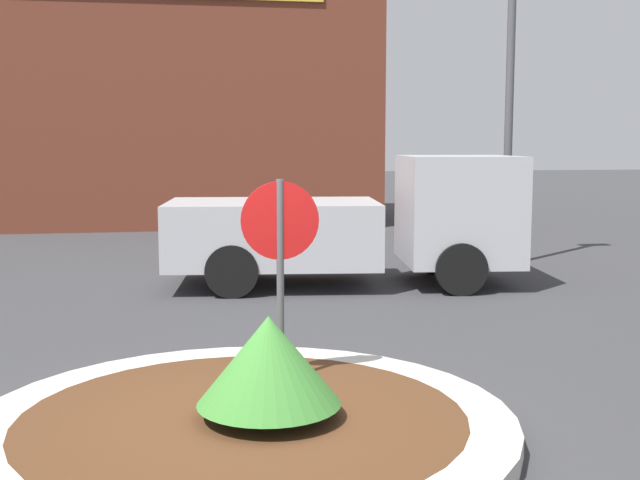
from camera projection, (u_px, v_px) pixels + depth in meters
ground_plane at (243, 435)px, 6.72m from camera, size 120.00×120.00×0.00m
traffic_island at (243, 425)px, 6.71m from camera, size 4.57×4.57×0.17m
stop_sign at (280, 248)px, 7.52m from camera, size 0.74×0.07×2.10m
island_shrub at (269, 360)px, 6.58m from camera, size 1.20×1.20×0.86m
utility_truck at (359, 223)px, 13.70m from camera, size 6.11×2.83×2.21m
storefront_building at (171, 99)px, 24.62m from camera, size 12.04×6.07×7.54m
light_pole at (511, 57)px, 15.50m from camera, size 0.70×0.30×7.02m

